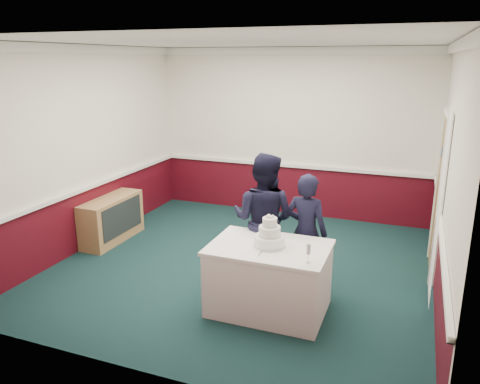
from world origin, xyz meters
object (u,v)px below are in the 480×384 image
(sideboard, at_px, (112,219))
(champagne_flute, at_px, (308,250))
(person_man, at_px, (263,220))
(wedding_cake, at_px, (270,237))
(cake_table, at_px, (269,278))
(person_woman, at_px, (306,232))
(cake_knife, at_px, (261,252))

(sideboard, distance_m, champagne_flute, 3.81)
(person_man, bearing_deg, wedding_cake, 118.18)
(cake_table, height_order, wedding_cake, wedding_cake)
(person_woman, bearing_deg, cake_table, 79.86)
(sideboard, bearing_deg, cake_table, -21.62)
(sideboard, distance_m, cake_table, 3.20)
(cake_table, relative_size, champagne_flute, 6.44)
(wedding_cake, relative_size, person_woman, 0.24)
(wedding_cake, xyz_separation_m, person_woman, (0.26, 0.68, -0.16))
(sideboard, distance_m, cake_knife, 3.28)
(sideboard, bearing_deg, cake_knife, -25.09)
(wedding_cake, xyz_separation_m, cake_knife, (-0.03, -0.20, -0.11))
(cake_table, height_order, champagne_flute, champagne_flute)
(sideboard, xyz_separation_m, champagne_flute, (3.47, -1.46, 0.58))
(sideboard, bearing_deg, person_woman, -8.72)
(champagne_flute, bearing_deg, wedding_cake, 150.75)
(champagne_flute, bearing_deg, cake_table, 150.75)
(sideboard, bearing_deg, champagne_flute, -22.77)
(cake_table, bearing_deg, cake_knife, -98.53)
(cake_knife, distance_m, champagne_flute, 0.55)
(cake_table, bearing_deg, sideboard, 158.38)
(champagne_flute, bearing_deg, person_woman, 104.11)
(wedding_cake, height_order, person_man, person_man)
(person_man, xyz_separation_m, person_woman, (0.54, 0.04, -0.11))
(person_woman, bearing_deg, person_man, 14.64)
(cake_knife, distance_m, person_woman, 0.93)
(cake_knife, height_order, person_woman, person_woman)
(cake_knife, bearing_deg, person_man, 102.88)
(sideboard, height_order, wedding_cake, wedding_cake)
(cake_knife, relative_size, champagne_flute, 1.07)
(sideboard, distance_m, person_man, 2.79)
(person_man, bearing_deg, cake_knife, 111.15)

